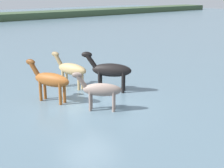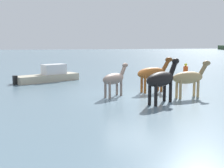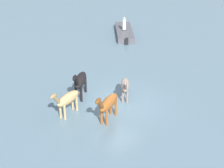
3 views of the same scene
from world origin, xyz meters
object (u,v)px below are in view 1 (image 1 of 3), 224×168
at_px(horse_lead, 71,69).
at_px(horse_pinto_flank, 100,90).
at_px(horse_chestnut_trailing, 50,80).
at_px(horse_dun_straggler, 110,70).

bearing_deg(horse_lead, horse_pinto_flank, 150.62).
bearing_deg(horse_chestnut_trailing, horse_lead, -78.32).
distance_m(horse_dun_straggler, horse_pinto_flank, 2.79).
distance_m(horse_pinto_flank, horse_lead, 3.81).
xyz_separation_m(horse_dun_straggler, horse_pinto_flank, (-2.07, -1.86, -0.20)).
xyz_separation_m(horse_pinto_flank, horse_lead, (0.89, 3.71, 0.09)).
distance_m(horse_dun_straggler, horse_lead, 2.20).
distance_m(horse_pinto_flank, horse_chestnut_trailing, 2.64).
height_order(horse_dun_straggler, horse_pinto_flank, horse_dun_straggler).
height_order(horse_dun_straggler, horse_chestnut_trailing, horse_dun_straggler).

